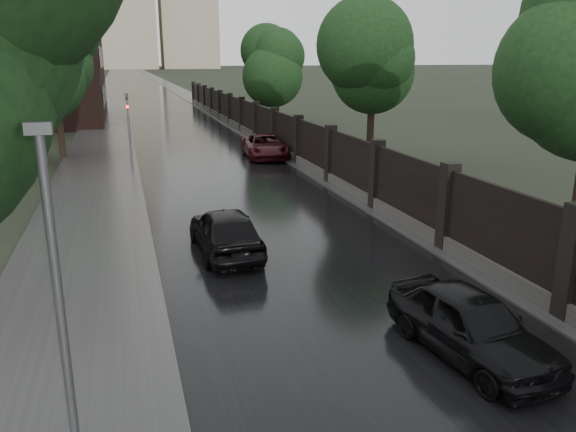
{
  "coord_description": "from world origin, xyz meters",
  "views": [
    {
      "loc": [
        -4.64,
        -4.3,
        5.7
      ],
      "look_at": [
        -0.45,
        9.91,
        1.5
      ],
      "focal_mm": 35.0,
      "sensor_mm": 36.0,
      "label": 1
    }
  ],
  "objects_px": {
    "lamp_post": "(65,352)",
    "car_right_near": "(471,325)",
    "traffic_light": "(129,126)",
    "tree_right_c": "(277,67)",
    "hatchback_left": "(225,231)",
    "tree_right_b": "(373,73)",
    "car_right_far": "(265,146)",
    "tree_left_far": "(53,66)"
  },
  "relations": [
    {
      "from": "lamp_post",
      "to": "car_right_near",
      "type": "distance_m",
      "value": 7.77
    },
    {
      "from": "traffic_light",
      "to": "car_right_near",
      "type": "height_order",
      "value": "traffic_light"
    },
    {
      "from": "tree_right_c",
      "to": "hatchback_left",
      "type": "xyz_separation_m",
      "value": [
        -9.42,
        -28.47,
        -4.23
      ]
    },
    {
      "from": "traffic_light",
      "to": "lamp_post",
      "type": "bearing_deg",
      "value": -92.68
    },
    {
      "from": "tree_right_b",
      "to": "traffic_light",
      "type": "relative_size",
      "value": 1.75
    },
    {
      "from": "hatchback_left",
      "to": "car_right_far",
      "type": "distance_m",
      "value": 16.75
    },
    {
      "from": "car_right_far",
      "to": "traffic_light",
      "type": "bearing_deg",
      "value": -157.55
    },
    {
      "from": "traffic_light",
      "to": "tree_right_b",
      "type": "bearing_deg",
      "value": -14.24
    },
    {
      "from": "tree_right_b",
      "to": "traffic_light",
      "type": "height_order",
      "value": "tree_right_b"
    },
    {
      "from": "lamp_post",
      "to": "car_right_far",
      "type": "distance_m",
      "value": 27.44
    },
    {
      "from": "traffic_light",
      "to": "car_right_far",
      "type": "xyz_separation_m",
      "value": [
        7.61,
        2.45,
        -1.71
      ]
    },
    {
      "from": "hatchback_left",
      "to": "car_right_near",
      "type": "height_order",
      "value": "hatchback_left"
    },
    {
      "from": "tree_right_b",
      "to": "hatchback_left",
      "type": "distance_m",
      "value": 14.7
    },
    {
      "from": "tree_right_b",
      "to": "car_right_near",
      "type": "relative_size",
      "value": 1.76
    },
    {
      "from": "hatchback_left",
      "to": "tree_left_far",
      "type": "bearing_deg",
      "value": -73.18
    },
    {
      "from": "tree_right_b",
      "to": "traffic_light",
      "type": "xyz_separation_m",
      "value": [
        -11.8,
        2.99,
        -2.55
      ]
    },
    {
      "from": "tree_right_c",
      "to": "car_right_near",
      "type": "distance_m",
      "value": 36.51
    },
    {
      "from": "car_right_far",
      "to": "car_right_near",
      "type": "bearing_deg",
      "value": -89.61
    },
    {
      "from": "tree_left_far",
      "to": "traffic_light",
      "type": "distance_m",
      "value": 6.84
    },
    {
      "from": "hatchback_left",
      "to": "car_right_near",
      "type": "bearing_deg",
      "value": 114.27
    },
    {
      "from": "lamp_post",
      "to": "car_right_far",
      "type": "relative_size",
      "value": 1.04
    },
    {
      "from": "lamp_post",
      "to": "hatchback_left",
      "type": "bearing_deg",
      "value": 70.85
    },
    {
      "from": "lamp_post",
      "to": "traffic_light",
      "type": "xyz_separation_m",
      "value": [
        1.1,
        23.49,
        -0.27
      ]
    },
    {
      "from": "tree_right_c",
      "to": "car_right_near",
      "type": "xyz_separation_m",
      "value": [
        -5.9,
        -35.78,
        -4.27
      ]
    },
    {
      "from": "tree_left_far",
      "to": "traffic_light",
      "type": "height_order",
      "value": "tree_left_far"
    },
    {
      "from": "tree_left_far",
      "to": "traffic_light",
      "type": "relative_size",
      "value": 1.85
    },
    {
      "from": "tree_left_far",
      "to": "car_right_near",
      "type": "bearing_deg",
      "value": -69.57
    },
    {
      "from": "traffic_light",
      "to": "hatchback_left",
      "type": "height_order",
      "value": "traffic_light"
    },
    {
      "from": "lamp_post",
      "to": "car_right_far",
      "type": "height_order",
      "value": "lamp_post"
    },
    {
      "from": "car_right_near",
      "to": "lamp_post",
      "type": "bearing_deg",
      "value": -165.87
    },
    {
      "from": "car_right_near",
      "to": "tree_right_b",
      "type": "bearing_deg",
      "value": 64.5
    },
    {
      "from": "tree_right_b",
      "to": "lamp_post",
      "type": "xyz_separation_m",
      "value": [
        -12.9,
        -20.5,
        -2.28
      ]
    },
    {
      "from": "traffic_light",
      "to": "tree_right_c",
      "type": "bearing_deg",
      "value": 51.82
    },
    {
      "from": "tree_right_c",
      "to": "lamp_post",
      "type": "bearing_deg",
      "value": -108.52
    },
    {
      "from": "tree_left_far",
      "to": "lamp_post",
      "type": "distance_m",
      "value": 28.73
    },
    {
      "from": "tree_right_c",
      "to": "car_right_far",
      "type": "xyz_separation_m",
      "value": [
        -4.19,
        -12.56,
        -4.27
      ]
    },
    {
      "from": "traffic_light",
      "to": "car_right_far",
      "type": "relative_size",
      "value": 0.81
    },
    {
      "from": "lamp_post",
      "to": "car_right_near",
      "type": "xyz_separation_m",
      "value": [
        7.0,
        2.72,
        -1.99
      ]
    },
    {
      "from": "tree_right_c",
      "to": "traffic_light",
      "type": "relative_size",
      "value": 1.75
    },
    {
      "from": "tree_left_far",
      "to": "lamp_post",
      "type": "relative_size",
      "value": 1.45
    },
    {
      "from": "tree_right_c",
      "to": "tree_right_b",
      "type": "bearing_deg",
      "value": -90.0
    },
    {
      "from": "tree_left_far",
      "to": "car_right_far",
      "type": "xyz_separation_m",
      "value": [
        11.31,
        -2.56,
        -4.56
      ]
    }
  ]
}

